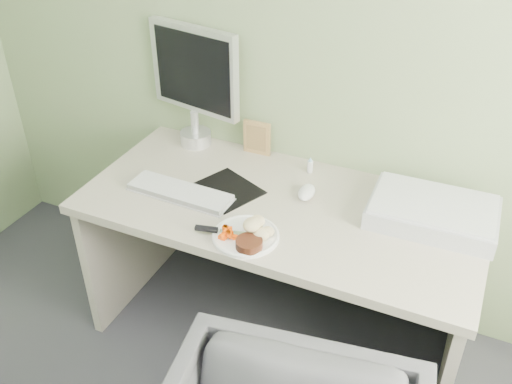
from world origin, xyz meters
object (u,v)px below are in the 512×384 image
at_px(scanner, 432,213).
at_px(plate, 246,236).
at_px(monitor, 194,80).
at_px(desk, 279,240).

bearing_deg(scanner, plate, -148.86).
bearing_deg(monitor, plate, -36.82).
xyz_separation_m(desk, plate, (-0.03, -0.25, 0.19)).
bearing_deg(plate, desk, 82.53).
relative_size(desk, monitor, 2.88).
relative_size(desk, plate, 6.45).
distance_m(desk, plate, 0.32).
bearing_deg(plate, monitor, 132.42).
relative_size(scanner, monitor, 0.85).
distance_m(plate, monitor, 0.83).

